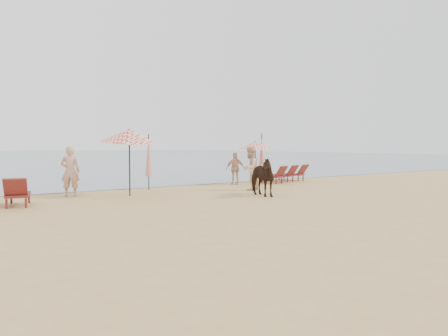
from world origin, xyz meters
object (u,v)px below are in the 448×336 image
object	(u,v)px
umbrella_open_right	(255,145)
umbrella_closed_left	(149,156)
lounger_cluster_right	(284,174)
beachgoer_left	(70,171)
beachgoer_right_b	(235,169)
cow	(260,177)
beachgoer_right_a	(250,169)
umbrella_open_left_b	(129,136)
umbrella_closed_right	(262,152)

from	to	relation	value
umbrella_open_right	umbrella_closed_left	distance (m)	5.46
lounger_cluster_right	beachgoer_left	distance (m)	11.06
lounger_cluster_right	beachgoer_right_b	size ratio (longest dim) A/B	1.96
lounger_cluster_right	cow	world-z (taller)	cow
beachgoer_right_b	lounger_cluster_right	bearing A→B (deg)	-162.88
umbrella_closed_left	cow	xyz separation A→B (m)	(2.48, -4.51, -0.74)
lounger_cluster_right	umbrella_closed_left	bearing A→B (deg)	162.17
umbrella_open_right	beachgoer_left	xyz separation A→B (m)	(-8.90, -0.01, -0.97)
beachgoer_right_a	beachgoer_right_b	distance (m)	2.69
umbrella_open_left_b	beachgoer_left	size ratio (longest dim) A/B	1.39
umbrella_open_left_b	beachgoer_right_a	xyz separation A→B (m)	(5.06, -0.98, -1.36)
umbrella_closed_left	umbrella_closed_right	distance (m)	6.32
lounger_cluster_right	beachgoer_left	world-z (taller)	beachgoer_left
cow	beachgoer_right_a	bearing A→B (deg)	70.15
umbrella_closed_right	beachgoer_right_b	world-z (taller)	umbrella_closed_right
beachgoer_left	beachgoer_right_a	world-z (taller)	beachgoer_left
cow	beachgoer_right_a	world-z (taller)	beachgoer_right_a
lounger_cluster_right	cow	size ratio (longest dim) A/B	1.79
lounger_cluster_right	umbrella_open_right	size ratio (longest dim) A/B	1.45
umbrella_open_left_b	umbrella_closed_left	world-z (taller)	umbrella_open_left_b
umbrella_open_right	beachgoer_left	size ratio (longest dim) A/B	1.12
lounger_cluster_right	umbrella_open_left_b	size ratio (longest dim) A/B	1.17
beachgoer_left	umbrella_closed_right	bearing A→B (deg)	-149.38
umbrella_open_right	umbrella_closed_left	xyz separation A→B (m)	(-5.41, 0.62, -0.45)
umbrella_open_right	beachgoer_right_a	xyz separation A→B (m)	(-1.91, -2.03, -0.99)
umbrella_open_right	cow	bearing A→B (deg)	-107.20
umbrella_closed_right	cow	world-z (taller)	umbrella_closed_right
beachgoer_left	beachgoer_right_b	distance (m)	8.03
umbrella_closed_left	umbrella_closed_right	world-z (taller)	umbrella_closed_right
beachgoer_right_b	umbrella_open_left_b	bearing A→B (deg)	34.62
umbrella_open_left_b	cow	size ratio (longest dim) A/B	1.53
lounger_cluster_right	umbrella_open_right	bearing A→B (deg)	171.75
beachgoer_left	umbrella_closed_left	bearing A→B (deg)	-142.77
umbrella_closed_left	beachgoer_right_b	distance (m)	4.58
umbrella_open_left_b	umbrella_closed_right	distance (m)	8.10
umbrella_closed_right	umbrella_open_left_b	bearing A→B (deg)	-168.09
beachgoer_right_a	beachgoer_right_b	xyz separation A→B (m)	(1.03, 2.48, -0.14)
beachgoer_right_b	umbrella_open_right	bearing A→B (deg)	173.72
umbrella_closed_left	beachgoer_right_a	distance (m)	4.42
umbrella_closed_left	lounger_cluster_right	bearing A→B (deg)	-2.73
umbrella_open_right	beachgoer_right_b	xyz separation A→B (m)	(-0.88, 0.45, -1.13)
umbrella_open_right	umbrella_closed_right	size ratio (longest dim) A/B	0.84
umbrella_closed_right	cow	bearing A→B (deg)	-130.45
umbrella_closed_left	cow	world-z (taller)	umbrella_closed_left
umbrella_open_left_b	cow	distance (m)	5.19
umbrella_open_left_b	beachgoer_right_b	bearing A→B (deg)	26.99
umbrella_open_right	cow	size ratio (longest dim) A/B	1.23
umbrella_closed_right	beachgoer_left	bearing A→B (deg)	-176.35
umbrella_open_left_b	beachgoer_right_b	distance (m)	6.45
umbrella_open_left_b	lounger_cluster_right	bearing A→B (deg)	21.31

